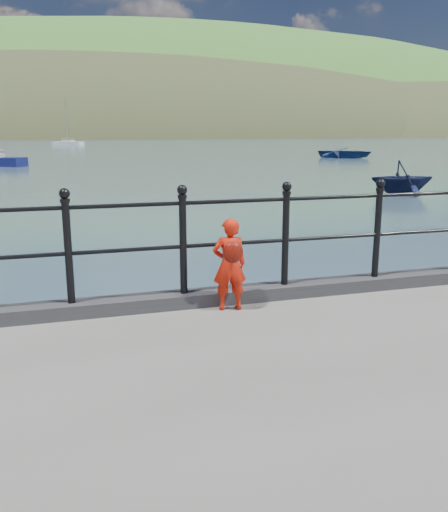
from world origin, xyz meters
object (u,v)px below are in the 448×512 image
object	(u,v)px
launch_navy	(402,177)
sailboat_deep	(68,144)
child	(230,264)
launch_blue	(345,152)
railing	(236,230)

from	to	relation	value
launch_navy	sailboat_deep	world-z (taller)	sailboat_deep
child	sailboat_deep	xyz separation A→B (m)	(0.06, 99.38, -1.17)
launch_navy	sailboat_deep	bearing A→B (deg)	16.90
launch_navy	sailboat_deep	xyz separation A→B (m)	(-13.22, 83.31, -0.43)
launch_blue	sailboat_deep	world-z (taller)	sailboat_deep
child	sailboat_deep	distance (m)	99.39
railing	launch_blue	size ratio (longest dim) A/B	3.32
child	sailboat_deep	size ratio (longest dim) A/B	0.12
railing	child	size ratio (longest dim) A/B	18.02
child	launch_navy	xyz separation A→B (m)	(13.27, 16.07, -0.74)
child	launch_blue	world-z (taller)	child
launch_navy	railing	bearing A→B (deg)	148.20
child	launch_navy	size ratio (longest dim) A/B	0.34
railing	child	world-z (taller)	railing
railing	launch_navy	distance (m)	20.57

